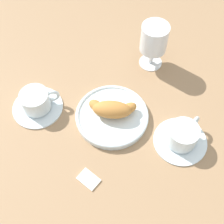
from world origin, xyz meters
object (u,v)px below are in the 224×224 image
at_px(pastry_plate, 112,116).
at_px(juice_glass_left, 154,39).
at_px(croissant_large, 112,109).
at_px(coffee_cup_far, 182,136).
at_px(sugar_packet, 89,179).
at_px(coffee_cup_near, 37,102).

xyz_separation_m(pastry_plate, juice_glass_left, (0.11, 0.20, 0.08)).
bearing_deg(croissant_large, juice_glass_left, 60.26).
height_order(pastry_plate, coffee_cup_far, coffee_cup_far).
distance_m(juice_glass_left, sugar_packet, 0.41).
height_order(pastry_plate, coffee_cup_near, coffee_cup_near).
height_order(pastry_plate, croissant_large, croissant_large).
bearing_deg(coffee_cup_near, juice_glass_left, 28.41).
distance_m(croissant_large, sugar_packet, 0.19).
bearing_deg(sugar_packet, coffee_cup_far, 63.11).
bearing_deg(pastry_plate, croissant_large, 86.12).
bearing_deg(coffee_cup_far, juice_glass_left, 103.78).
distance_m(pastry_plate, coffee_cup_far, 0.19).
bearing_deg(coffee_cup_near, pastry_plate, -8.02).
xyz_separation_m(juice_glass_left, sugar_packet, (-0.16, -0.37, -0.09)).
height_order(coffee_cup_near, sugar_packet, coffee_cup_near).
bearing_deg(juice_glass_left, coffee_cup_near, -151.59).
bearing_deg(pastry_plate, juice_glass_left, 60.61).
bearing_deg(sugar_packet, pastry_plate, 111.31).
bearing_deg(sugar_packet, coffee_cup_near, 164.77).
bearing_deg(coffee_cup_far, sugar_packet, -154.87).
relative_size(coffee_cup_far, sugar_packet, 2.72).
distance_m(coffee_cup_far, juice_glass_left, 0.28).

